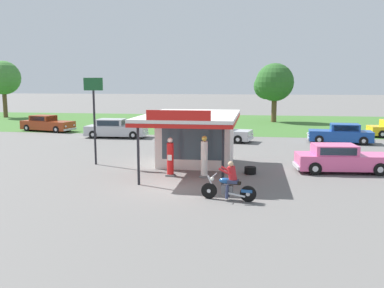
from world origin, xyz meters
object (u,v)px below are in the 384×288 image
at_px(gas_pump_offside, 204,158).
at_px(parked_car_back_row_centre, 221,133).
at_px(parked_car_back_row_far_left, 115,129).
at_px(parked_car_back_row_centre_left, 341,134).
at_px(roadside_pole_sign, 94,106).
at_px(motorcycle_with_rider, 229,184).
at_px(gas_pump_nearside, 170,159).
at_px(parked_car_back_row_left, 47,124).
at_px(bystander_admiring_sedan, 178,138).
at_px(featured_classic_sedan, 341,159).
at_px(spare_tire_stack, 250,170).
at_px(bystander_standing_back_lot, 192,140).

distance_m(gas_pump_offside, parked_car_back_row_centre, 12.73).
xyz_separation_m(gas_pump_offside, parked_car_back_row_far_left, (-9.36, 13.67, -0.22)).
bearing_deg(parked_car_back_row_centre_left, roadside_pole_sign, -144.92).
distance_m(motorcycle_with_rider, parked_car_back_row_centre_left, 18.57).
xyz_separation_m(gas_pump_nearside, parked_car_back_row_left, (-15.71, 17.08, -0.19)).
xyz_separation_m(gas_pump_nearside, parked_car_back_row_centre_left, (10.71, 13.13, -0.19)).
bearing_deg(parked_car_back_row_centre, parked_car_back_row_left, 165.78).
bearing_deg(bystander_admiring_sedan, parked_car_back_row_far_left, 139.06).
xyz_separation_m(gas_pump_offside, motorcycle_with_rider, (1.48, -3.85, -0.29)).
bearing_deg(parked_car_back_row_far_left, parked_car_back_row_centre, -5.90).
xyz_separation_m(gas_pump_offside, roadside_pole_sign, (-6.52, 2.23, 2.39)).
relative_size(parked_car_back_row_far_left, bystander_admiring_sedan, 3.36).
relative_size(parked_car_back_row_centre_left, bystander_admiring_sedan, 3.14).
height_order(parked_car_back_row_centre, parked_car_back_row_left, parked_car_back_row_left).
relative_size(motorcycle_with_rider, featured_classic_sedan, 0.44).
bearing_deg(parked_car_back_row_centre_left, spare_tire_stack, -119.33).
bearing_deg(parked_car_back_row_centre_left, motorcycle_with_rider, -113.91).
xyz_separation_m(parked_car_back_row_centre_left, bystander_admiring_sedan, (-11.80, -5.16, 0.14)).
xyz_separation_m(parked_car_back_row_left, bystander_admiring_sedan, (14.62, -9.10, 0.14)).
relative_size(parked_car_back_row_far_left, parked_car_back_row_centre_left, 1.07).
bearing_deg(bystander_standing_back_lot, parked_car_back_row_centre_left, 28.65).
xyz_separation_m(gas_pump_nearside, featured_classic_sedan, (8.61, 2.29, -0.21)).
relative_size(featured_classic_sedan, parked_car_back_row_centre_left, 1.01).
height_order(parked_car_back_row_left, roadside_pole_sign, roadside_pole_sign).
relative_size(parked_car_back_row_centre, bystander_admiring_sedan, 3.24).
relative_size(gas_pump_offside, parked_car_back_row_centre_left, 0.41).
bearing_deg(motorcycle_with_rider, bystander_standing_back_lot, 106.26).
height_order(gas_pump_offside, parked_car_back_row_centre_left, gas_pump_offside).
bearing_deg(spare_tire_stack, parked_car_back_row_left, 140.87).
relative_size(parked_car_back_row_centre, parked_car_back_row_left, 0.91).
height_order(parked_car_back_row_centre, bystander_admiring_sedan, bystander_admiring_sedan).
bearing_deg(featured_classic_sedan, parked_car_back_row_far_left, 145.02).
distance_m(motorcycle_with_rider, parked_car_back_row_far_left, 20.60).
bearing_deg(parked_car_back_row_left, spare_tire_stack, -39.13).
bearing_deg(parked_car_back_row_far_left, bystander_standing_back_lot, -40.15).
xyz_separation_m(featured_classic_sedan, roadside_pole_sign, (-13.43, -0.06, 2.66)).
distance_m(parked_car_back_row_centre, bystander_standing_back_lot, 5.68).
relative_size(parked_car_back_row_left, parked_car_back_row_centre_left, 1.13).
bearing_deg(gas_pump_offside, parked_car_back_row_centre_left, 55.55).
distance_m(featured_classic_sedan, parked_car_back_row_centre, 12.66).
xyz_separation_m(gas_pump_offside, parked_car_back_row_centre_left, (9.01, 13.13, -0.25)).
bearing_deg(roadside_pole_sign, parked_car_back_row_centre, 59.17).
distance_m(gas_pump_nearside, bystander_admiring_sedan, 8.05).
relative_size(parked_car_back_row_far_left, bystander_standing_back_lot, 3.33).
bearing_deg(motorcycle_with_rider, parked_car_back_row_centre, 95.97).
bearing_deg(bystander_admiring_sedan, parked_car_back_row_centre_left, 23.62).
relative_size(motorcycle_with_rider, parked_car_back_row_left, 0.39).
relative_size(parked_car_back_row_far_left, parked_car_back_row_centre, 1.04).
bearing_deg(gas_pump_nearside, motorcycle_with_rider, -50.35).
height_order(bystander_standing_back_lot, roadside_pole_sign, roadside_pole_sign).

